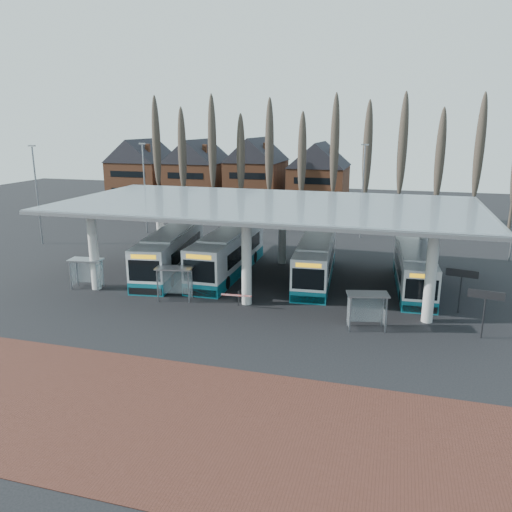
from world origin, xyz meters
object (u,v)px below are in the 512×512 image
(bus_3, at_px, (414,270))
(shelter_2, at_px, (367,303))
(bus_0, at_px, (170,253))
(shelter_0, at_px, (87,267))
(bus_2, at_px, (316,260))
(shelter_1, at_px, (175,276))
(bus_1, at_px, (228,253))

(bus_3, bearing_deg, shelter_2, -111.66)
(bus_0, distance_m, shelter_0, 7.11)
(bus_2, bearing_deg, shelter_1, -143.96)
(bus_2, relative_size, bus_3, 1.08)
(bus_2, xyz_separation_m, shelter_1, (-8.86, -7.52, 0.19))
(bus_0, height_order, bus_1, bus_1)
(bus_0, distance_m, bus_2, 12.23)
(bus_1, relative_size, shelter_0, 4.99)
(shelter_0, bearing_deg, bus_2, 16.75)
(bus_3, distance_m, shelter_2, 9.47)
(shelter_0, bearing_deg, bus_0, 46.82)
(bus_2, distance_m, shelter_0, 17.85)
(bus_2, height_order, shelter_0, bus_2)
(bus_2, bearing_deg, shelter_2, -67.49)
(bus_1, bearing_deg, shelter_0, -144.02)
(bus_3, height_order, shelter_0, bus_3)
(bus_0, bearing_deg, bus_3, -5.18)
(shelter_0, xyz_separation_m, shelter_1, (7.59, -0.57, 0.08))
(bus_2, bearing_deg, bus_1, 177.70)
(bus_3, xyz_separation_m, shelter_2, (-2.94, -9.00, 0.22))
(shelter_2, bearing_deg, bus_2, 103.47)
(bus_1, bearing_deg, bus_3, -0.23)
(bus_1, height_order, bus_3, bus_1)
(shelter_0, bearing_deg, bus_1, 30.25)
(bus_2, bearing_deg, bus_3, -5.82)
(bus_0, relative_size, shelter_0, 4.97)
(bus_3, bearing_deg, bus_1, 176.62)
(bus_1, height_order, bus_2, bus_1)
(bus_3, bearing_deg, bus_0, 179.53)
(shelter_1, bearing_deg, bus_1, 68.23)
(bus_0, distance_m, shelter_1, 7.07)
(bus_1, distance_m, shelter_1, 7.41)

